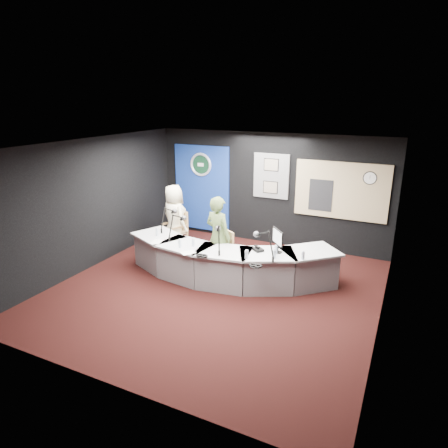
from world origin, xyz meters
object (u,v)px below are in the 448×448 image
at_px(armchair_left, 175,231).
at_px(person_man, 174,218).
at_px(person_woman, 218,236).
at_px(armchair_right, 218,252).
at_px(broadcast_desk, 225,262).

bearing_deg(armchair_left, person_man, 0.00).
relative_size(person_man, person_woman, 0.95).
relative_size(armchair_right, person_woman, 0.59).
bearing_deg(broadcast_desk, person_woman, 149.91).
height_order(armchair_left, person_man, person_man).
xyz_separation_m(broadcast_desk, person_man, (-1.85, 1.00, 0.44)).
xyz_separation_m(person_man, person_woman, (1.62, -0.87, 0.04)).
bearing_deg(person_man, armchair_left, -0.00).
distance_m(armchair_left, person_woman, 1.88).
bearing_deg(broadcast_desk, armchair_right, 149.91).
bearing_deg(armchair_left, broadcast_desk, -3.96).
height_order(armchair_right, person_man, person_man).
distance_m(armchair_right, person_man, 1.86).
bearing_deg(person_woman, armchair_right, -0.00).
relative_size(broadcast_desk, armchair_right, 4.49).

